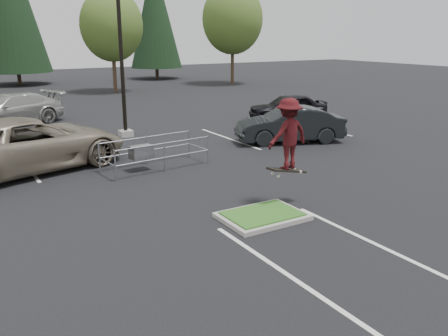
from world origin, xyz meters
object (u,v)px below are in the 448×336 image
skateboarder (288,134)px  car_r_charc (290,125)px  light_pole (120,39)px  car_l_tan (28,144)px  car_far_silver (10,110)px  decid_d (232,21)px  conif_c (155,13)px  decid_c (112,28)px  cart_corral (145,151)px  car_r_black (288,107)px

skateboarder → car_r_charc: bearing=-132.7°
skateboarder → light_pole: bearing=-89.9°
car_l_tan → car_far_silver: car_l_tan is taller
decid_d → car_r_charc: 26.51m
decid_d → car_far_silver: 25.51m
conif_c → skateboarder: size_ratio=5.65×
skateboarder → decid_c: bearing=-102.7°
decid_d → cart_corral: 31.19m
light_pole → car_r_charc: size_ratio=2.09×
decid_d → car_r_charc: size_ratio=1.95×
decid_c → car_far_silver: (-9.75, -11.83, -4.41)m
car_r_black → skateboarder: bearing=-16.5°
decid_c → car_r_charc: (0.51, -22.83, -4.46)m
car_r_charc → conif_c: bearing=-172.2°
decid_c → skateboarder: decid_c is taller
cart_corral → light_pole: bearing=70.7°
decid_c → conif_c: 12.65m
cart_corral → car_r_black: car_r_black is taller
conif_c → car_r_black: 28.93m
decid_c → car_r_charc: bearing=-88.7°
decid_d → car_r_charc: (-11.49, -23.33, -5.11)m
conif_c → decid_d: bearing=-66.5°
car_r_black → conif_c: bearing=-165.9°
conif_c → car_r_charc: size_ratio=2.58×
car_l_tan → car_far_silver: bearing=-19.5°
decid_c → car_r_black: size_ratio=1.90×
conif_c → skateboarder: bearing=-108.2°
cart_corral → skateboarder: 6.08m
decid_c → decid_d: size_ratio=0.89×
cart_corral → skateboarder: size_ratio=1.79×
decid_c → conif_c: size_ratio=0.67×
car_far_silver → skateboarder: bearing=-4.3°
conif_c → car_r_black: (-4.00, -28.00, -6.10)m
car_r_charc → car_r_black: car_r_charc is taller
light_pole → car_far_silver: bearing=125.4°
cart_corral → car_r_black: 12.17m
decid_d → car_l_tan: bearing=-135.4°
car_r_charc → light_pole: bearing=-109.0°
cart_corral → car_l_tan: size_ratio=0.57×
decid_c → car_far_silver: bearing=-129.5°
conif_c → car_l_tan: conif_c is taller
decid_c → car_far_silver: size_ratio=1.43×
decid_d → light_pole: bearing=-133.7°
skateboarder → car_l_tan: (-5.70, 7.60, -1.11)m
car_r_charc → decid_c: bearing=-157.9°
decid_c → conif_c: (8.01, 9.67, 1.59)m
decid_d → cart_corral: size_ratio=2.38×
decid_d → car_r_black: bearing=-113.0°
car_l_tan → decid_d: bearing=-60.5°
light_pole → car_r_black: (9.50, -0.50, -3.81)m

